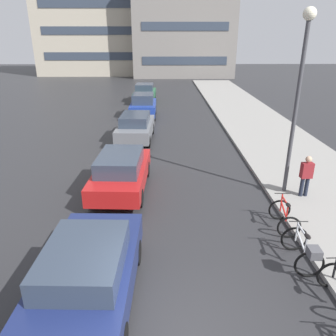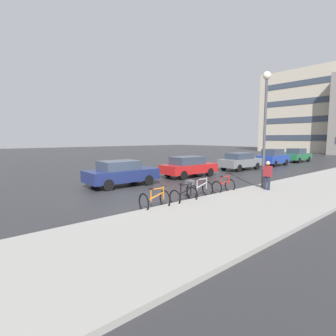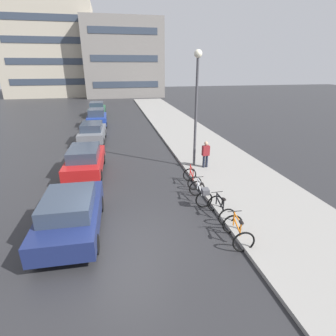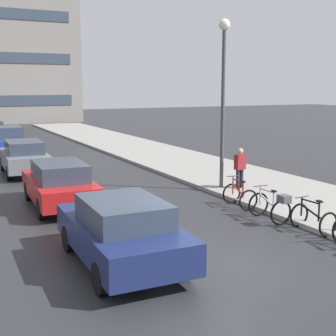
{
  "view_description": "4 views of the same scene",
  "coord_description": "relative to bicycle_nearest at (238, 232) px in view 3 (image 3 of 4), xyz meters",
  "views": [
    {
      "loc": [
        -0.25,
        -4.75,
        5.49
      ],
      "look_at": [
        -0.13,
        4.92,
        1.61
      ],
      "focal_mm": 35.0,
      "sensor_mm": 36.0,
      "label": 1
    },
    {
      "loc": [
        11.69,
        -7.05,
        2.87
      ],
      "look_at": [
        1.77,
        1.51,
        1.36
      ],
      "focal_mm": 28.0,
      "sensor_mm": 36.0,
      "label": 2
    },
    {
      "loc": [
        -0.21,
        -7.51,
        5.58
      ],
      "look_at": [
        2.19,
        3.91,
        1.02
      ],
      "focal_mm": 28.0,
      "sensor_mm": 36.0,
      "label": 3
    },
    {
      "loc": [
        -5.51,
        -8.44,
        3.97
      ],
      "look_at": [
        0.61,
        3.65,
        1.58
      ],
      "focal_mm": 50.0,
      "sensor_mm": 36.0,
      "label": 4
    }
  ],
  "objects": [
    {
      "name": "sidewalk_kerb",
      "position": [
        2.4,
        10.77,
        -0.34
      ],
      "size": [
        4.8,
        60.0,
        0.14
      ],
      "primitive_type": "cube",
      "color": "gray",
      "rests_on": "ground"
    },
    {
      "name": "streetlamp",
      "position": [
        0.66,
        7.08,
        3.8
      ],
      "size": [
        0.42,
        0.42,
        6.37
      ],
      "color": "#424247",
      "rests_on": "ground"
    },
    {
      "name": "car_grey",
      "position": [
        -5.45,
        14.02,
        0.38
      ],
      "size": [
        2.0,
        4.34,
        1.53
      ],
      "color": "slate",
      "rests_on": "ground"
    },
    {
      "name": "car_blue",
      "position": [
        -5.35,
        19.78,
        0.46
      ],
      "size": [
        1.81,
        3.74,
        1.73
      ],
      "color": "navy",
      "rests_on": "ground"
    },
    {
      "name": "car_navy",
      "position": [
        -5.51,
        1.73,
        0.38
      ],
      "size": [
        2.09,
        4.33,
        1.52
      ],
      "color": "navy",
      "rests_on": "ground"
    },
    {
      "name": "car_green",
      "position": [
        -5.58,
        25.97,
        0.4
      ],
      "size": [
        1.93,
        4.2,
        1.62
      ],
      "color": "#1E6038",
      "rests_on": "ground"
    },
    {
      "name": "pedestrian",
      "position": [
        1.18,
        6.61,
        0.53
      ],
      "size": [
        0.42,
        0.27,
        1.66
      ],
      "color": "#1E2333",
      "rests_on": "ground"
    },
    {
      "name": "ground_plane",
      "position": [
        -3.6,
        0.77,
        -0.41
      ],
      "size": [
        140.0,
        140.0,
        0.0
      ],
      "primitive_type": "plane",
      "color": "#28282B"
    },
    {
      "name": "bicycle_third",
      "position": [
        -0.32,
        2.86,
        0.09
      ],
      "size": [
        0.78,
        1.43,
        0.98
      ],
      "color": "black",
      "rests_on": "ground"
    },
    {
      "name": "bicycle_nearest",
      "position": [
        0.0,
        0.0,
        0.0
      ],
      "size": [
        0.83,
        1.12,
        0.96
      ],
      "color": "black",
      "rests_on": "ground"
    },
    {
      "name": "building_facade_side",
      "position": [
        -14.42,
        50.56,
        7.65
      ],
      "size": [
        16.52,
        8.57,
        16.11
      ],
      "color": "#B2A893",
      "rests_on": "ground"
    },
    {
      "name": "bicycle_second",
      "position": [
        0.05,
        1.57,
        -0.02
      ],
      "size": [
        0.73,
        1.15,
        0.94
      ],
      "color": "black",
      "rests_on": "ground"
    },
    {
      "name": "building_facade_main",
      "position": [
        -0.99,
        46.9,
        6.41
      ],
      "size": [
        14.25,
        7.16,
        13.64
      ],
      "color": "gray",
      "rests_on": "ground"
    },
    {
      "name": "car_red",
      "position": [
        -5.47,
        7.45,
        0.37
      ],
      "size": [
        2.03,
        4.36,
        1.51
      ],
      "color": "#AD1919",
      "rests_on": "ground"
    },
    {
      "name": "bicycle_farthest",
      "position": [
        -0.19,
        4.68,
        -0.02
      ],
      "size": [
        0.77,
        1.14,
        0.98
      ],
      "color": "black",
      "rests_on": "ground"
    }
  ]
}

